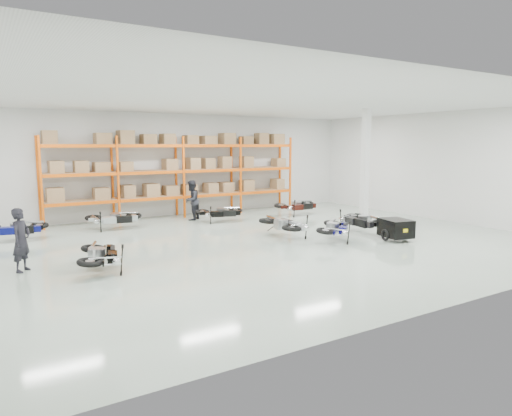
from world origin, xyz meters
TOP-DOWN VIEW (x-y plane):
  - room at (0.00, 0.00)m, footprint 18.00×18.00m
  - pallet_rack at (-0.00, 6.45)m, footprint 11.28×0.98m
  - structural_column at (5.20, 0.50)m, footprint 0.25×0.25m
  - moto_blue_centre at (2.40, -1.08)m, footprint 1.90×1.82m
  - moto_silver_left at (1.24, 0.17)m, footprint 1.06×1.95m
  - moto_black_far_left at (-5.07, -0.91)m, footprint 1.29×1.94m
  - moto_touring_right at (4.12, -0.49)m, footprint 1.20×1.99m
  - trailer at (4.12, -2.09)m, footprint 0.99×1.73m
  - moto_back_a at (-6.66, 4.38)m, footprint 1.90×1.27m
  - moto_back_b at (-3.33, 4.78)m, footprint 1.90×1.20m
  - moto_back_c at (0.80, 4.18)m, footprint 1.84×1.26m
  - moto_back_d at (4.61, 4.04)m, footprint 1.80×0.93m
  - person_left at (-6.74, 0.16)m, footprint 0.66×0.70m
  - person_back at (0.01, 5.25)m, footprint 1.03×1.01m

SIDE VIEW (x-z plane):
  - trailer at x=4.12m, z-range 0.06..0.76m
  - moto_back_c at x=0.80m, z-range -0.03..1.05m
  - moto_back_a at x=-6.66m, z-range -0.03..1.10m
  - moto_blue_centre at x=2.40m, z-range -0.03..1.11m
  - moto_back_b at x=-3.33m, z-range -0.03..1.11m
  - moto_black_far_left at x=-5.07m, z-range -0.03..1.12m
  - moto_back_d at x=4.61m, z-range -0.03..1.12m
  - moto_touring_right at x=4.12m, z-range -0.03..1.18m
  - moto_silver_left at x=1.24m, z-range -0.03..1.19m
  - person_left at x=-6.74m, z-range 0.00..1.60m
  - person_back at x=0.01m, z-range 0.00..1.68m
  - room at x=0.00m, z-range -6.75..11.25m
  - structural_column at x=5.20m, z-range 0.00..4.50m
  - pallet_rack at x=0.00m, z-range 0.45..4.07m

